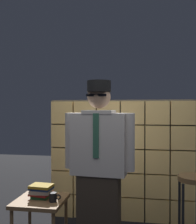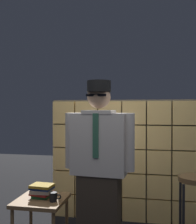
# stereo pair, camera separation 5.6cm
# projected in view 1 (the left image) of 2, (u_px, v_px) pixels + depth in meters

# --- Properties ---
(glass_block_wall) EXTENTS (1.99, 0.10, 1.66)m
(glass_block_wall) POSITION_uv_depth(u_px,v_px,m) (121.00, 160.00, 3.67)
(glass_block_wall) COLOR #F2C672
(glass_block_wall) RESTS_ON ground
(standing_person) EXTENTS (0.72, 0.32, 1.80)m
(standing_person) POSITION_uv_depth(u_px,v_px,m) (99.00, 167.00, 2.68)
(standing_person) COLOR #382D23
(standing_person) RESTS_ON ground
(bar_stool) EXTENTS (0.34, 0.34, 0.82)m
(bar_stool) POSITION_uv_depth(u_px,v_px,m) (194.00, 196.00, 2.78)
(bar_stool) COLOR brown
(bar_stool) RESTS_ON ground
(side_table) EXTENTS (0.52, 0.52, 0.54)m
(side_table) POSITION_uv_depth(u_px,v_px,m) (40.00, 206.00, 2.89)
(side_table) COLOR brown
(side_table) RESTS_ON ground
(book_stack) EXTENTS (0.25, 0.23, 0.15)m
(book_stack) POSITION_uv_depth(u_px,v_px,m) (41.00, 191.00, 2.92)
(book_stack) COLOR #1E592D
(book_stack) RESTS_ON side_table
(coffee_mug) EXTENTS (0.13, 0.08, 0.09)m
(coffee_mug) POSITION_uv_depth(u_px,v_px,m) (53.00, 197.00, 2.81)
(coffee_mug) COLOR black
(coffee_mug) RESTS_ON side_table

